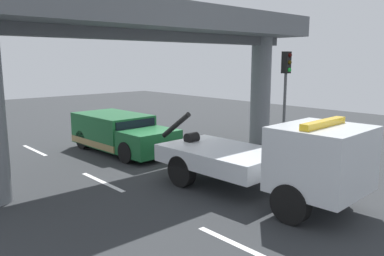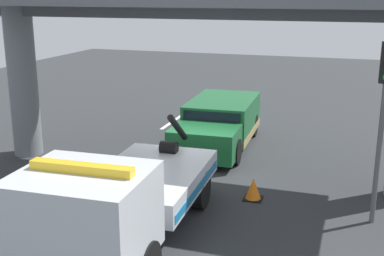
{
  "view_description": "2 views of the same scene",
  "coord_description": "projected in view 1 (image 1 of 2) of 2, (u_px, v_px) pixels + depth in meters",
  "views": [
    {
      "loc": [
        10.94,
        -8.69,
        3.94
      ],
      "look_at": [
        0.3,
        0.91,
        1.39
      ],
      "focal_mm": 36.02,
      "sensor_mm": 36.0,
      "label": 1
    },
    {
      "loc": [
        13.3,
        4.49,
        5.34
      ],
      "look_at": [
        -1.53,
        -0.42,
        1.08
      ],
      "focal_mm": 46.86,
      "sensor_mm": 36.0,
      "label": 2
    }
  ],
  "objects": [
    {
      "name": "lane_stripe_east",
      "position": [
        242.0,
        247.0,
        8.2
      ],
      "size": [
        2.6,
        0.16,
        0.01
      ],
      "primitive_type": "cube",
      "color": "silver",
      "rests_on": "ground"
    },
    {
      "name": "overpass_structure",
      "position": [
        160.0,
        33.0,
        13.86
      ],
      "size": [
        3.6,
        13.84,
        5.82
      ],
      "color": "slate",
      "rests_on": "ground"
    },
    {
      "name": "traffic_light_near",
      "position": [
        286.0,
        80.0,
        16.14
      ],
      "size": [
        0.39,
        0.32,
        4.28
      ],
      "color": "#515456",
      "rests_on": "ground"
    },
    {
      "name": "lane_stripe_mid",
      "position": [
        102.0,
        182.0,
        12.59
      ],
      "size": [
        2.6,
        0.16,
        0.01
      ],
      "primitive_type": "cube",
      "color": "silver",
      "rests_on": "ground"
    },
    {
      "name": "lane_stripe_west",
      "position": [
        35.0,
        150.0,
        16.98
      ],
      "size": [
        2.6,
        0.16,
        0.01
      ],
      "primitive_type": "cube",
      "color": "silver",
      "rests_on": "ground"
    },
    {
      "name": "traffic_cone_orange",
      "position": [
        228.0,
        155.0,
        15.03
      ],
      "size": [
        0.49,
        0.49,
        0.58
      ],
      "color": "orange",
      "rests_on": "ground"
    },
    {
      "name": "towed_van_green",
      "position": [
        120.0,
        133.0,
        16.74
      ],
      "size": [
        5.28,
        2.39,
        1.58
      ],
      "color": "#195B2D",
      "rests_on": "ground"
    },
    {
      "name": "ground_plane",
      "position": [
        169.0,
        168.0,
        14.43
      ],
      "size": [
        60.0,
        40.0,
        0.1
      ],
      "primitive_type": "cube",
      "color": "#2D3033"
    },
    {
      "name": "tow_truck_white",
      "position": [
        274.0,
        159.0,
        10.78
      ],
      "size": [
        7.29,
        2.62,
        2.46
      ],
      "color": "silver",
      "rests_on": "ground"
    }
  ]
}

